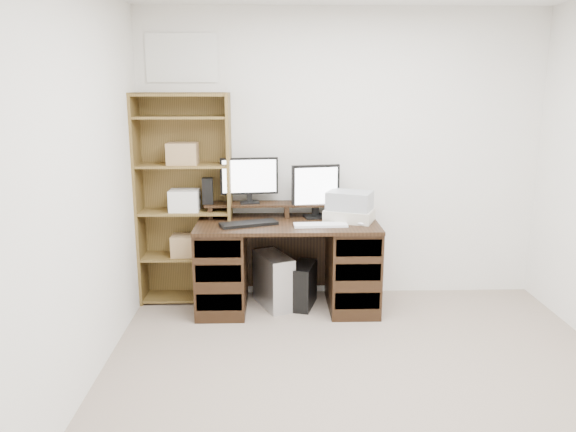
{
  "coord_description": "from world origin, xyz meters",
  "views": [
    {
      "loc": [
        -0.59,
        -2.88,
        1.85
      ],
      "look_at": [
        -0.48,
        1.43,
        0.85
      ],
      "focal_mm": 35.0,
      "sensor_mm": 36.0,
      "label": 1
    }
  ],
  "objects_px": {
    "desk": "(287,263)",
    "printer": "(349,215)",
    "bookshelf": "(185,198)",
    "tower_black": "(304,285)",
    "monitor_small": "(316,189)",
    "tower_silver": "(274,280)",
    "monitor_wide": "(249,178)"
  },
  "relations": [
    {
      "from": "monitor_small",
      "to": "bookshelf",
      "type": "height_order",
      "value": "bookshelf"
    },
    {
      "from": "monitor_small",
      "to": "tower_silver",
      "type": "height_order",
      "value": "monitor_small"
    },
    {
      "from": "tower_silver",
      "to": "bookshelf",
      "type": "height_order",
      "value": "bookshelf"
    },
    {
      "from": "desk",
      "to": "printer",
      "type": "xyz_separation_m",
      "value": [
        0.52,
        0.03,
        0.41
      ]
    },
    {
      "from": "monitor_wide",
      "to": "monitor_small",
      "type": "xyz_separation_m",
      "value": [
        0.57,
        -0.05,
        -0.09
      ]
    },
    {
      "from": "desk",
      "to": "bookshelf",
      "type": "xyz_separation_m",
      "value": [
        -0.87,
        0.21,
        0.53
      ]
    },
    {
      "from": "printer",
      "to": "bookshelf",
      "type": "bearing_deg",
      "value": -166.62
    },
    {
      "from": "tower_black",
      "to": "bookshelf",
      "type": "xyz_separation_m",
      "value": [
        -1.01,
        0.2,
        0.73
      ]
    },
    {
      "from": "desk",
      "to": "tower_silver",
      "type": "bearing_deg",
      "value": 165.93
    },
    {
      "from": "tower_black",
      "to": "bookshelf",
      "type": "height_order",
      "value": "bookshelf"
    },
    {
      "from": "monitor_wide",
      "to": "bookshelf",
      "type": "relative_size",
      "value": 0.27
    },
    {
      "from": "monitor_small",
      "to": "bookshelf",
      "type": "xyz_separation_m",
      "value": [
        -1.12,
        0.05,
        -0.08
      ]
    },
    {
      "from": "printer",
      "to": "monitor_small",
      "type": "bearing_deg",
      "value": 174.18
    },
    {
      "from": "monitor_wide",
      "to": "tower_black",
      "type": "height_order",
      "value": "monitor_wide"
    },
    {
      "from": "monitor_small",
      "to": "bookshelf",
      "type": "distance_m",
      "value": 1.12
    },
    {
      "from": "desk",
      "to": "bookshelf",
      "type": "distance_m",
      "value": 1.04
    },
    {
      "from": "tower_silver",
      "to": "tower_black",
      "type": "xyz_separation_m",
      "value": [
        0.26,
        -0.01,
        -0.04
      ]
    },
    {
      "from": "monitor_small",
      "to": "printer",
      "type": "height_order",
      "value": "monitor_small"
    },
    {
      "from": "desk",
      "to": "tower_silver",
      "type": "distance_m",
      "value": 0.2
    },
    {
      "from": "monitor_small",
      "to": "tower_silver",
      "type": "distance_m",
      "value": 0.86
    },
    {
      "from": "desk",
      "to": "monitor_wide",
      "type": "height_order",
      "value": "monitor_wide"
    },
    {
      "from": "desk",
      "to": "monitor_wide",
      "type": "xyz_separation_m",
      "value": [
        -0.32,
        0.21,
        0.7
      ]
    },
    {
      "from": "monitor_small",
      "to": "tower_silver",
      "type": "bearing_deg",
      "value": -170.0
    },
    {
      "from": "desk",
      "to": "tower_black",
      "type": "height_order",
      "value": "desk"
    },
    {
      "from": "monitor_small",
      "to": "tower_silver",
      "type": "relative_size",
      "value": 0.99
    },
    {
      "from": "tower_silver",
      "to": "bookshelf",
      "type": "relative_size",
      "value": 0.25
    },
    {
      "from": "monitor_small",
      "to": "printer",
      "type": "xyz_separation_m",
      "value": [
        0.27,
        -0.14,
        -0.2
      ]
    },
    {
      "from": "monitor_wide",
      "to": "printer",
      "type": "relative_size",
      "value": 1.27
    },
    {
      "from": "tower_black",
      "to": "monitor_wide",
      "type": "bearing_deg",
      "value": 171.93
    },
    {
      "from": "tower_silver",
      "to": "tower_black",
      "type": "bearing_deg",
      "value": -26.55
    },
    {
      "from": "desk",
      "to": "printer",
      "type": "relative_size",
      "value": 3.87
    },
    {
      "from": "printer",
      "to": "bookshelf",
      "type": "distance_m",
      "value": 1.41
    }
  ]
}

